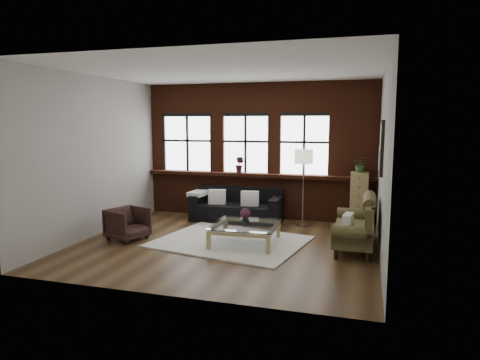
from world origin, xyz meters
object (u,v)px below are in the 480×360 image
(vase, at_px, (245,220))
(drawer_chest, at_px, (359,200))
(coffee_table, at_px, (245,234))
(floor_lamp, at_px, (303,185))
(dark_sofa, at_px, (237,205))
(vintage_settee, at_px, (354,224))
(armchair, at_px, (128,224))

(vase, height_order, drawer_chest, drawer_chest)
(coffee_table, height_order, floor_lamp, floor_lamp)
(dark_sofa, xyz_separation_m, vintage_settee, (2.66, -1.47, 0.08))
(vintage_settee, distance_m, floor_lamp, 1.89)
(vintage_settee, distance_m, drawer_chest, 1.68)
(dark_sofa, xyz_separation_m, armchair, (-1.59, -2.11, -0.06))
(armchair, distance_m, coffee_table, 2.32)
(dark_sofa, bearing_deg, armchair, -126.89)
(vintage_settee, height_order, floor_lamp, floor_lamp)
(vintage_settee, bearing_deg, drawer_chest, 87.95)
(coffee_table, bearing_deg, floor_lamp, 64.88)
(vase, xyz_separation_m, drawer_chest, (2.01, 1.98, 0.13))
(armchair, distance_m, vase, 2.33)
(drawer_chest, distance_m, floor_lamp, 1.25)
(vintage_settee, relative_size, floor_lamp, 0.93)
(vase, bearing_deg, armchair, -171.87)
(vintage_settee, bearing_deg, vase, -170.86)
(vase, distance_m, floor_lamp, 2.00)
(dark_sofa, relative_size, drawer_chest, 1.71)
(armchair, bearing_deg, dark_sofa, -17.70)
(armchair, height_order, drawer_chest, drawer_chest)
(armchair, relative_size, coffee_table, 0.57)
(armchair, relative_size, drawer_chest, 0.57)
(vintage_settee, xyz_separation_m, floor_lamp, (-1.13, 1.45, 0.46))
(coffee_table, xyz_separation_m, drawer_chest, (2.01, 1.98, 0.41))
(coffee_table, bearing_deg, dark_sofa, 111.69)
(coffee_table, bearing_deg, vase, 90.00)
(vintage_settee, bearing_deg, dark_sofa, 151.09)
(vase, bearing_deg, vintage_settee, 9.14)
(coffee_table, xyz_separation_m, floor_lamp, (0.83, 1.76, 0.73))
(armchair, relative_size, floor_lamp, 0.37)
(vase, relative_size, drawer_chest, 0.13)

